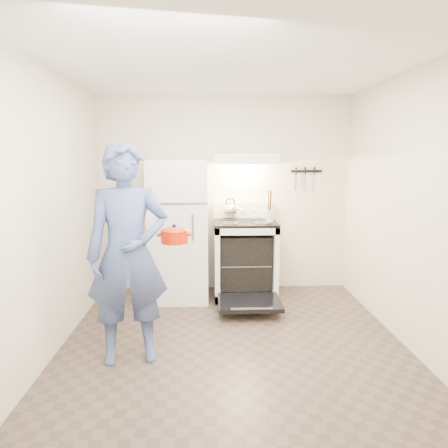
{
  "coord_description": "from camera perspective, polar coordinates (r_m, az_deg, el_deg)",
  "views": [
    {
      "loc": [
        -0.23,
        -3.35,
        1.75
      ],
      "look_at": [
        -0.05,
        1.0,
        1.0
      ],
      "focal_mm": 32.0,
      "sensor_mm": 36.0,
      "label": 1
    }
  ],
  "objects": [
    {
      "name": "floor",
      "position": [
        3.79,
        1.46,
        -17.74
      ],
      "size": [
        3.6,
        3.6,
        0.0
      ],
      "primitive_type": "plane",
      "color": "#4E3E35",
      "rests_on": "ground"
    },
    {
      "name": "back_wall",
      "position": [
        5.18,
        0.18,
        4.23
      ],
      "size": [
        3.2,
        0.02,
        2.5
      ],
      "primitive_type": "cube",
      "color": "beige",
      "rests_on": "ground"
    },
    {
      "name": "refrigerator",
      "position": [
        4.9,
        -6.43,
        -0.88
      ],
      "size": [
        0.7,
        0.7,
        1.7
      ],
      "primitive_type": "cube",
      "color": "white",
      "rests_on": "floor"
    },
    {
      "name": "stove_body",
      "position": [
        5.02,
        2.98,
        -5.14
      ],
      "size": [
        0.76,
        0.65,
        0.92
      ],
      "primitive_type": "cube",
      "color": "white",
      "rests_on": "floor"
    },
    {
      "name": "cooktop",
      "position": [
        4.92,
        3.03,
        0.22
      ],
      "size": [
        0.76,
        0.65,
        0.03
      ],
      "primitive_type": "cube",
      "color": "black",
      "rests_on": "stove_body"
    },
    {
      "name": "backsplash",
      "position": [
        5.18,
        2.74,
        1.99
      ],
      "size": [
        0.76,
        0.07,
        0.2
      ],
      "primitive_type": "cube",
      "color": "white",
      "rests_on": "cooktop"
    },
    {
      "name": "oven_door",
      "position": [
        4.56,
        3.65,
        -11.14
      ],
      "size": [
        0.7,
        0.54,
        0.04
      ],
      "primitive_type": "cube",
      "color": "black",
      "rests_on": "floor"
    },
    {
      "name": "oven_rack",
      "position": [
        5.02,
        2.98,
        -5.36
      ],
      "size": [
        0.6,
        0.52,
        0.01
      ],
      "primitive_type": "cube",
      "color": "slate",
      "rests_on": "stove_body"
    },
    {
      "name": "range_hood",
      "position": [
        4.93,
        3.03,
        9.29
      ],
      "size": [
        0.76,
        0.5,
        0.12
      ],
      "primitive_type": "cube",
      "color": "white",
      "rests_on": "back_wall"
    },
    {
      "name": "knife_strip",
      "position": [
        5.3,
        11.71,
        7.41
      ],
      "size": [
        0.4,
        0.02,
        0.03
      ],
      "primitive_type": "cube",
      "color": "black",
      "rests_on": "back_wall"
    },
    {
      "name": "pizza_stone",
      "position": [
        5.01,
        3.26,
        -5.24
      ],
      "size": [
        0.36,
        0.36,
        0.02
      ],
      "primitive_type": "cylinder",
      "color": "#99794F",
      "rests_on": "oven_rack"
    },
    {
      "name": "tea_kettle",
      "position": [
        5.03,
        0.91,
        2.17
      ],
      "size": [
        0.22,
        0.18,
        0.27
      ],
      "primitive_type": null,
      "color": "#BBBBC0",
      "rests_on": "cooktop"
    },
    {
      "name": "utensil_jar",
      "position": [
        4.74,
        6.52,
        1.15
      ],
      "size": [
        0.09,
        0.09,
        0.13
      ],
      "primitive_type": "cylinder",
      "rotation": [
        0.0,
        0.0,
        0.01
      ],
      "color": "silver",
      "rests_on": "cooktop"
    },
    {
      "name": "person",
      "position": [
        3.44,
        -13.56,
        -4.28
      ],
      "size": [
        0.76,
        0.58,
        1.86
      ],
      "primitive_type": "imported",
      "rotation": [
        0.0,
        0.0,
        0.21
      ],
      "color": "#36527C",
      "rests_on": "floor"
    },
    {
      "name": "dutch_oven",
      "position": [
        3.69,
        -7.11,
        -1.81
      ],
      "size": [
        0.32,
        0.25,
        0.21
      ],
      "primitive_type": null,
      "color": "#BD1D04",
      "rests_on": "person"
    }
  ]
}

